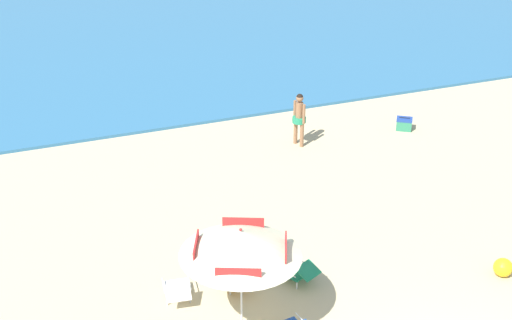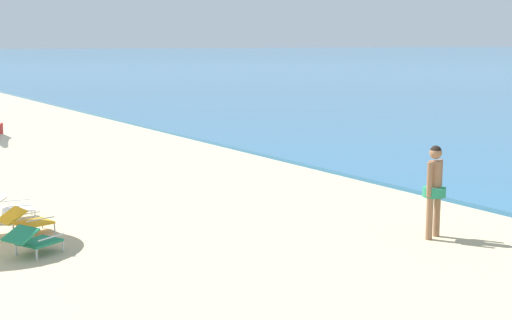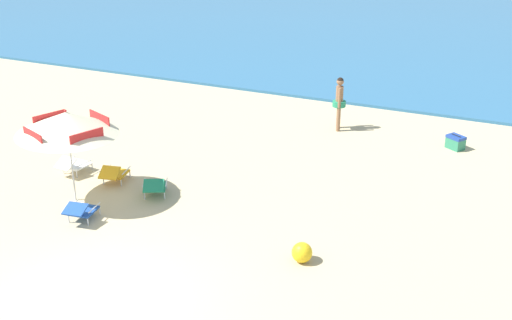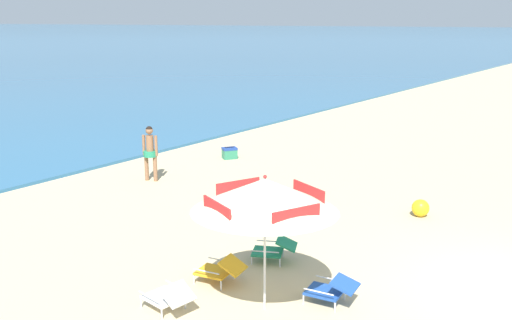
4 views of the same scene
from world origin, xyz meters
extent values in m
plane|color=tan|center=(0.00, 0.00, 0.00)|extent=(800.00, 800.00, 0.00)
cylinder|color=silver|center=(-3.02, 3.41, 1.14)|extent=(0.04, 0.04, 2.29)
cone|color=beige|center=(-3.02, 3.41, 2.01)|extent=(3.20, 3.19, 0.61)
cube|color=red|center=(-2.68, 4.22, 1.89)|extent=(0.80, 0.36, 0.30)
cube|color=red|center=(-3.82, 3.75, 1.89)|extent=(0.36, 0.80, 0.30)
cube|color=red|center=(-3.35, 2.61, 1.89)|extent=(0.80, 0.36, 0.30)
cube|color=red|center=(-2.21, 3.08, 1.89)|extent=(0.36, 0.80, 0.30)
sphere|color=red|center=(-3.02, 3.41, 2.32)|extent=(0.06, 0.06, 0.06)
cube|color=gold|center=(-2.73, 4.77, 0.20)|extent=(0.62, 0.69, 0.04)
cube|color=gold|center=(-2.66, 4.37, 0.40)|extent=(0.56, 0.47, 0.24)
cylinder|color=silver|center=(-3.03, 5.00, 0.09)|extent=(0.03, 0.03, 0.18)
cylinder|color=silver|center=(-2.55, 5.09, 0.09)|extent=(0.03, 0.03, 0.18)
cylinder|color=silver|center=(-2.92, 4.44, 0.09)|extent=(0.03, 0.03, 0.18)
cylinder|color=silver|center=(-2.44, 4.53, 0.09)|extent=(0.03, 0.03, 0.18)
cylinder|color=silver|center=(-3.01, 4.71, 0.32)|extent=(0.12, 0.53, 0.02)
cylinder|color=silver|center=(-2.46, 4.82, 0.32)|extent=(0.12, 0.53, 0.02)
cube|color=white|center=(-4.01, 4.81, 0.20)|extent=(0.59, 0.66, 0.04)
cube|color=white|center=(-4.06, 4.41, 0.40)|extent=(0.54, 0.44, 0.25)
cylinder|color=silver|center=(-4.22, 5.12, 0.09)|extent=(0.03, 0.03, 0.18)
cylinder|color=silver|center=(-3.73, 5.06, 0.09)|extent=(0.03, 0.03, 0.18)
cylinder|color=silver|center=(-4.29, 4.56, 0.09)|extent=(0.03, 0.03, 0.18)
cylinder|color=silver|center=(-3.81, 4.50, 0.09)|extent=(0.03, 0.03, 0.18)
cylinder|color=silver|center=(-4.29, 4.85, 0.32)|extent=(0.09, 0.54, 0.02)
cylinder|color=silver|center=(-3.73, 4.77, 0.32)|extent=(0.09, 0.54, 0.02)
cube|color=#1E7F56|center=(-1.38, 4.49, 0.20)|extent=(0.73, 0.77, 0.04)
cube|color=#1E7F56|center=(-1.21, 4.15, 0.41)|extent=(0.62, 0.58, 0.20)
cylinder|color=silver|center=(-1.73, 4.64, 0.09)|extent=(0.03, 0.03, 0.18)
cylinder|color=silver|center=(-1.29, 4.86, 0.09)|extent=(0.03, 0.03, 0.18)
cylinder|color=silver|center=(-1.48, 4.13, 0.09)|extent=(0.03, 0.03, 0.18)
cylinder|color=silver|center=(-1.04, 4.34, 0.09)|extent=(0.03, 0.03, 0.18)
cylinder|color=silver|center=(-1.64, 4.37, 0.32)|extent=(0.26, 0.50, 0.02)
cylinder|color=silver|center=(-1.13, 4.62, 0.32)|extent=(0.26, 0.50, 0.02)
cube|color=#1E4799|center=(-2.22, 2.71, 0.20)|extent=(0.60, 0.67, 0.04)
cube|color=#1E4799|center=(-2.17, 2.35, 0.42)|extent=(0.55, 0.48, 0.16)
cylinder|color=silver|center=(-2.51, 2.96, 0.09)|extent=(0.03, 0.03, 0.18)
cylinder|color=silver|center=(-2.02, 3.03, 0.09)|extent=(0.03, 0.03, 0.18)
cylinder|color=silver|center=(-2.42, 2.39, 0.09)|extent=(0.03, 0.03, 0.18)
cylinder|color=silver|center=(-1.94, 2.47, 0.09)|extent=(0.03, 0.03, 0.18)
cylinder|color=silver|center=(-2.50, 2.67, 0.32)|extent=(0.10, 0.54, 0.02)
cylinder|color=silver|center=(-1.94, 2.75, 0.32)|extent=(0.10, 0.54, 0.02)
cylinder|color=#8C6042|center=(1.36, 10.89, 0.41)|extent=(0.12, 0.12, 0.82)
cylinder|color=#8C6042|center=(1.45, 10.61, 0.41)|extent=(0.12, 0.12, 0.82)
cylinder|color=#23845B|center=(1.41, 10.75, 0.84)|extent=(0.41, 0.41, 0.17)
cylinder|color=#8C6042|center=(1.41, 10.75, 1.11)|extent=(0.23, 0.23, 0.58)
cylinder|color=#8C6042|center=(1.34, 10.95, 1.10)|extent=(0.09, 0.09, 0.62)
cylinder|color=#8C6042|center=(1.47, 10.55, 1.10)|extent=(0.09, 0.09, 0.62)
sphere|color=#8C6042|center=(1.41, 10.75, 1.55)|extent=(0.22, 0.22, 0.22)
sphere|color=black|center=(1.41, 10.75, 1.58)|extent=(0.20, 0.20, 0.20)
cube|color=#2D7F5B|center=(5.01, 10.59, 0.16)|extent=(0.59, 0.55, 0.32)
cube|color=navy|center=(5.01, 10.59, 0.36)|extent=(0.61, 0.56, 0.08)
cylinder|color=black|center=(5.01, 10.59, 0.42)|extent=(0.30, 0.20, 0.02)
sphere|color=yellow|center=(3.07, 2.98, 0.22)|extent=(0.43, 0.43, 0.43)
camera|label=1|loc=(-6.87, -7.83, 9.96)|focal=51.65mm
camera|label=2|loc=(10.37, 1.33, 3.47)|focal=50.71mm
camera|label=3|loc=(7.05, -8.42, 7.46)|focal=47.42mm
camera|label=4|loc=(-10.15, -1.61, 4.74)|focal=39.91mm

